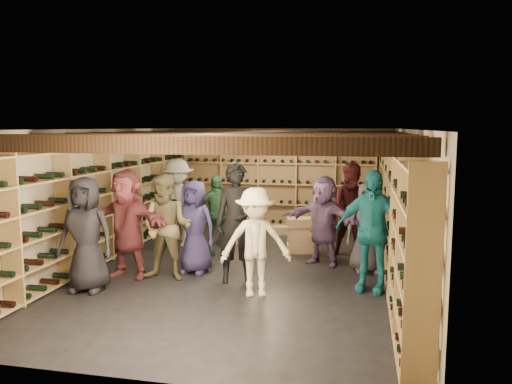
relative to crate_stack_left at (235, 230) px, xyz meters
The scene contains 23 objects.
ground 1.95m from the crate_stack_left, 72.68° to the right, with size 8.00×8.00×0.00m, color black.
walls 2.15m from the crate_stack_left, 72.68° to the right, with size 5.52×8.02×2.40m.
ceiling 2.89m from the crate_stack_left, 72.68° to the right, with size 5.50×8.00×0.01m, color beige.
ceiling_joists 2.78m from the crate_stack_left, 72.68° to the right, with size 5.40×7.12×0.18m.
wine_rack_left 2.84m from the crate_stack_left, 137.24° to the right, with size 0.32×7.50×2.15m.
wine_rack_right 3.74m from the crate_stack_left, 30.39° to the right, with size 0.32×7.50×2.15m.
wine_rack_back 2.22m from the crate_stack_left, 73.84° to the left, with size 4.70×0.30×2.15m.
crate_stack_left is the anchor object (origin of this frame).
crate_stack_right 1.55m from the crate_stack_left, 20.56° to the right, with size 0.56×0.44×0.68m.
crate_loose 1.37m from the crate_stack_left, 51.34° to the left, with size 0.50×0.33×0.17m, color tan.
person_0 3.83m from the crate_stack_left, 111.42° to the right, with size 0.84×0.55×1.72m, color black.
person_1 2.81m from the crate_stack_left, 75.00° to the right, with size 0.69×0.45×1.89m, color black.
person_2 2.85m from the crate_stack_left, 98.64° to the right, with size 0.83×0.65×1.70m, color brown.
person_3 3.43m from the crate_stack_left, 70.58° to the right, with size 1.02×0.59×1.58m, color beige.
person_4 3.87m from the crate_stack_left, 43.73° to the right, with size 1.07×0.44×1.82m, color #187581.
person_5 3.02m from the crate_stack_left, 112.10° to the right, with size 1.65×0.52×1.78m, color brown.
person_6 2.35m from the crate_stack_left, 93.01° to the right, with size 0.77×0.50×1.57m, color #27214B.
person_7 2.14m from the crate_stack_left, 22.36° to the right, with size 0.54×0.36×1.49m, color gray.
person_8 2.62m from the crate_stack_left, 14.76° to the right, with size 0.86×0.67×1.77m, color #4A1719.
person_9 1.37m from the crate_stack_left, 151.51° to the right, with size 1.16×0.67×1.80m, color #A29D94.
person_10 1.15m from the crate_stack_left, 96.76° to the right, with size 0.90×0.38×1.54m, color #275132.
person_11 2.43m from the crate_stack_left, 34.51° to the right, with size 1.48×0.47×1.60m, color slate.
person_12 3.21m from the crate_stack_left, 31.21° to the right, with size 0.74×0.48×1.52m, color #343338.
Camera 1 is at (2.01, -8.22, 2.44)m, focal length 35.00 mm.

